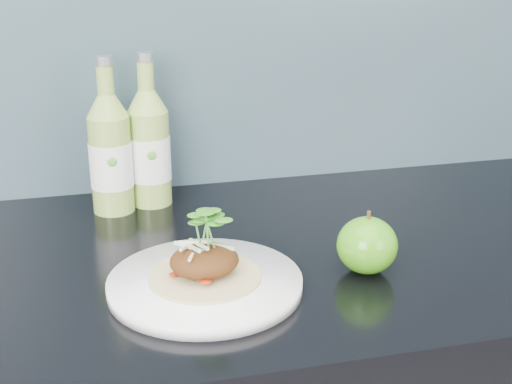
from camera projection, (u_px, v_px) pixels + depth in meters
dinner_plate at (205, 284)px, 0.88m from camera, size 0.30×0.30×0.02m
pork_taco at (204, 257)px, 0.87m from camera, size 0.14×0.14×0.09m
green_apple at (367, 245)px, 0.91m from camera, size 0.10×0.10×0.08m
cider_bottle_left at (111, 154)px, 1.10m from camera, size 0.07×0.07×0.24m
cider_bottle_right at (149, 148)px, 1.13m from camera, size 0.09×0.09×0.24m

